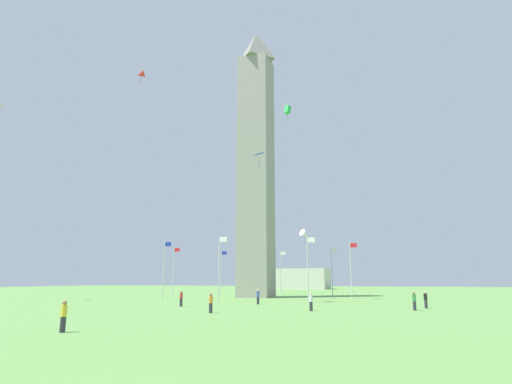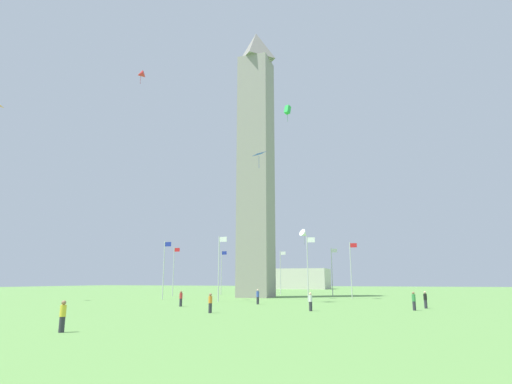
{
  "view_description": "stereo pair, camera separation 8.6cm",
  "coord_description": "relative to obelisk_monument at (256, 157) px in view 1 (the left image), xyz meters",
  "views": [
    {
      "loc": [
        21.66,
        -64.9,
        2.69
      ],
      "look_at": [
        0.0,
        0.0,
        17.14
      ],
      "focal_mm": 29.35,
      "sensor_mm": 36.0,
      "label": 1
    },
    {
      "loc": [
        21.75,
        -64.87,
        2.69
      ],
      "look_at": [
        0.0,
        0.0,
        17.14
      ],
      "focal_mm": 29.35,
      "sensor_mm": 36.0,
      "label": 2
    }
  ],
  "objects": [
    {
      "name": "ground_plane",
      "position": [
        0.0,
        0.0,
        -23.32
      ],
      "size": [
        260.0,
        260.0,
        0.0
      ],
      "primitive_type": "plane",
      "color": "#609347"
    },
    {
      "name": "flagpole_sw",
      "position": [
        -10.55,
        -10.61,
        -18.78
      ],
      "size": [
        1.12,
        0.14,
        8.3
      ],
      "color": "silver",
      "rests_on": "ground"
    },
    {
      "name": "person_black_shirt",
      "position": [
        24.06,
        -19.8,
        -22.51
      ],
      "size": [
        0.32,
        0.32,
        1.64
      ],
      "rotation": [
        0.0,
        0.0,
        2.07
      ],
      "color": "#2D2D38",
      "rests_on": "ground"
    },
    {
      "name": "kite_white_delta",
      "position": [
        8.52,
        -2.24,
        -13.77
      ],
      "size": [
        1.81,
        1.87,
        2.39
      ],
      "color": "white"
    },
    {
      "name": "person_yellow_shirt",
      "position": [
        4.76,
        -46.37,
        -22.51
      ],
      "size": [
        0.32,
        0.32,
        1.64
      ],
      "rotation": [
        0.0,
        0.0,
        1.16
      ],
      "color": "#2D2D38",
      "rests_on": "ground"
    },
    {
      "name": "obelisk_monument",
      "position": [
        0.0,
        0.0,
        0.0
      ],
      "size": [
        5.13,
        5.13,
        46.64
      ],
      "color": "gray",
      "rests_on": "ground"
    },
    {
      "name": "flagpole_nw",
      "position": [
        10.67,
        -10.61,
        -18.78
      ],
      "size": [
        1.12,
        0.14,
        8.3
      ],
      "color": "silver",
      "rests_on": "ground"
    },
    {
      "name": "flagpole_e",
      "position": [
        0.06,
        15.01,
        -18.78
      ],
      "size": [
        1.12,
        0.14,
        8.3
      ],
      "color": "silver",
      "rests_on": "ground"
    },
    {
      "name": "person_white_shirt",
      "position": [
        14.13,
        -26.86,
        -22.52
      ],
      "size": [
        0.32,
        0.32,
        1.61
      ],
      "rotation": [
        0.0,
        0.0,
        1.81
      ],
      "color": "#2D2D38",
      "rests_on": "ground"
    },
    {
      "name": "kite_blue_diamond",
      "position": [
        5.9,
        -16.4,
        -4.97
      ],
      "size": [
        1.85,
        1.84,
        2.13
      ],
      "color": "blue"
    },
    {
      "name": "person_red_shirt",
      "position": [
        -0.0,
        -24.71,
        -22.53
      ],
      "size": [
        0.32,
        0.32,
        1.6
      ],
      "rotation": [
        0.0,
        0.0,
        1.86
      ],
      "color": "#2D2D38",
      "rests_on": "ground"
    },
    {
      "name": "distant_building",
      "position": [
        -9.84,
        67.06,
        -20.23
      ],
      "size": [
        21.62,
        12.65,
        6.19
      ],
      "color": "beige",
      "rests_on": "ground"
    },
    {
      "name": "flagpole_s",
      "position": [
        -14.95,
        0.0,
        -18.78
      ],
      "size": [
        1.12,
        0.14,
        8.3
      ],
      "color": "silver",
      "rests_on": "ground"
    },
    {
      "name": "kite_red_delta",
      "position": [
        -11.0,
        -18.52,
        7.84
      ],
      "size": [
        1.42,
        1.33,
        2.05
      ],
      "color": "red"
    },
    {
      "name": "flagpole_se",
      "position": [
        -10.55,
        10.61,
        -18.78
      ],
      "size": [
        1.12,
        0.14,
        8.3
      ],
      "color": "silver",
      "rests_on": "ground"
    },
    {
      "name": "kite_green_box",
      "position": [
        7.54,
        -7.6,
        4.42
      ],
      "size": [
        1.02,
        1.17,
        2.6
      ],
      "color": "green"
    },
    {
      "name": "person_orange_shirt",
      "position": [
        6.62,
        -31.8,
        -22.52
      ],
      "size": [
        0.32,
        0.32,
        1.61
      ],
      "rotation": [
        0.0,
        0.0,
        2.17
      ],
      "color": "#2D2D38",
      "rests_on": "ground"
    },
    {
      "name": "flagpole_ne",
      "position": [
        10.67,
        10.61,
        -18.78
      ],
      "size": [
        1.12,
        0.14,
        8.3
      ],
      "color": "silver",
      "rests_on": "ground"
    },
    {
      "name": "person_blue_shirt",
      "position": [
        6.34,
        -18.29,
        -22.48
      ],
      "size": [
        0.32,
        0.32,
        1.7
      ],
      "rotation": [
        0.0,
        0.0,
        1.94
      ],
      "color": "#2D2D38",
      "rests_on": "ground"
    },
    {
      "name": "person_green_shirt",
      "position": [
        22.9,
        -23.16,
        -22.5
      ],
      "size": [
        0.32,
        0.32,
        1.66
      ],
      "rotation": [
        0.0,
        0.0,
        2.26
      ],
      "color": "#2D2D38",
      "rests_on": "ground"
    },
    {
      "name": "flagpole_w",
      "position": [
        0.06,
        -15.01,
        -18.78
      ],
      "size": [
        1.12,
        0.14,
        8.3
      ],
      "color": "silver",
      "rests_on": "ground"
    },
    {
      "name": "flagpole_n",
      "position": [
        15.06,
        0.0,
        -18.78
      ],
      "size": [
        1.12,
        0.14,
        8.3
      ],
      "color": "silver",
      "rests_on": "ground"
    }
  ]
}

